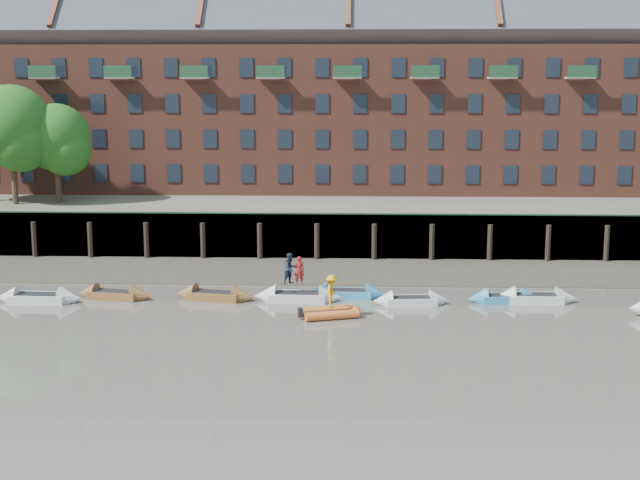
# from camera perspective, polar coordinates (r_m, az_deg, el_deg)

# --- Properties ---
(ground) EXTENTS (220.00, 220.00, 0.00)m
(ground) POSITION_cam_1_polar(r_m,az_deg,el_deg) (41.18, 1.30, -7.37)
(ground) COLOR #615C54
(ground) RESTS_ON ground
(foreshore) EXTENTS (110.00, 8.00, 0.50)m
(foreshore) POSITION_cam_1_polar(r_m,az_deg,el_deg) (58.59, 1.60, -2.05)
(foreshore) COLOR #3D382F
(foreshore) RESTS_ON ground
(mud_band) EXTENTS (110.00, 1.60, 0.10)m
(mud_band) POSITION_cam_1_polar(r_m,az_deg,el_deg) (55.27, 1.55, -2.80)
(mud_band) COLOR #4C4336
(mud_band) RESTS_ON ground
(river_wall) EXTENTS (110.00, 1.23, 3.30)m
(river_wall) POSITION_cam_1_polar(r_m,az_deg,el_deg) (62.58, 1.65, 0.23)
(river_wall) COLOR #2D2A26
(river_wall) RESTS_ON ground
(bank_terrace) EXTENTS (110.00, 28.00, 3.20)m
(bank_terrace) POSITION_cam_1_polar(r_m,az_deg,el_deg) (76.03, 1.76, 2.01)
(bank_terrace) COLOR #5E594D
(bank_terrace) RESTS_ON ground
(apartment_terrace) EXTENTS (80.60, 15.56, 20.98)m
(apartment_terrace) POSITION_cam_1_polar(r_m,az_deg,el_deg) (76.25, 1.81, 10.50)
(apartment_terrace) COLOR brown
(apartment_terrace) RESTS_ON bank_terrace
(tree_cluster) EXTENTS (11.76, 7.74, 9.40)m
(tree_cluster) POSITION_cam_1_polar(r_m,az_deg,el_deg) (71.66, -19.38, 6.89)
(tree_cluster) COLOR #3A281C
(tree_cluster) RESTS_ON bank_terrace
(rowboat_0) EXTENTS (4.96, 1.57, 1.43)m
(rowboat_0) POSITION_cam_1_polar(r_m,az_deg,el_deg) (53.02, -17.56, -3.56)
(rowboat_0) COLOR silver
(rowboat_0) RESTS_ON ground
(rowboat_1) EXTENTS (4.66, 2.08, 1.31)m
(rowboat_1) POSITION_cam_1_polar(r_m,az_deg,el_deg) (52.79, -13.02, -3.43)
(rowboat_1) COLOR brown
(rowboat_1) RESTS_ON ground
(rowboat_2) EXTENTS (4.89, 2.26, 1.37)m
(rowboat_2) POSITION_cam_1_polar(r_m,az_deg,el_deg) (51.54, -6.76, -3.55)
(rowboat_2) COLOR brown
(rowboat_2) RESTS_ON ground
(rowboat_3) EXTENTS (5.05, 1.65, 1.45)m
(rowboat_3) POSITION_cam_1_polar(r_m,az_deg,el_deg) (50.86, -1.44, -3.65)
(rowboat_3) COLOR silver
(rowboat_3) RESTS_ON ground
(rowboat_4) EXTENTS (4.60, 1.62, 1.31)m
(rowboat_4) POSITION_cam_1_polar(r_m,az_deg,el_deg) (51.71, 1.71, -3.45)
(rowboat_4) COLOR #3C89C1
(rowboat_4) RESTS_ON ground
(rowboat_5) EXTENTS (4.42, 1.67, 1.25)m
(rowboat_5) POSITION_cam_1_polar(r_m,az_deg,el_deg) (50.33, 5.85, -3.89)
(rowboat_5) COLOR silver
(rowboat_5) RESTS_ON ground
(rowboat_6) EXTENTS (4.33, 1.73, 1.22)m
(rowboat_6) POSITION_cam_1_polar(r_m,az_deg,el_deg) (51.73, 11.72, -3.67)
(rowboat_6) COLOR #3C89C1
(rowboat_6) RESTS_ON ground
(rowboat_7) EXTENTS (4.72, 1.45, 1.36)m
(rowboat_7) POSITION_cam_1_polar(r_m,az_deg,el_deg) (52.05, 13.61, -3.64)
(rowboat_7) COLOR silver
(rowboat_7) RESTS_ON ground
(rib_tender) EXTENTS (3.26, 2.30, 0.55)m
(rib_tender) POSITION_cam_1_polar(r_m,az_deg,el_deg) (47.48, 0.77, -4.68)
(rib_tender) COLOR orange
(rib_tender) RESTS_ON ground
(person_rower_a) EXTENTS (0.62, 0.44, 1.62)m
(person_rower_a) POSITION_cam_1_polar(r_m,az_deg,el_deg) (50.57, -1.35, -1.95)
(person_rower_a) COLOR maroon
(person_rower_a) RESTS_ON rowboat_3
(person_rower_b) EXTENTS (1.09, 1.09, 1.79)m
(person_rower_b) POSITION_cam_1_polar(r_m,az_deg,el_deg) (50.66, -1.91, -1.84)
(person_rower_b) COLOR #19233F
(person_rower_b) RESTS_ON rowboat_3
(person_rib_crew) EXTENTS (0.83, 1.25, 1.80)m
(person_rib_crew) POSITION_cam_1_polar(r_m,az_deg,el_deg) (47.12, 0.76, -3.32)
(person_rib_crew) COLOR orange
(person_rib_crew) RESTS_ON rib_tender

